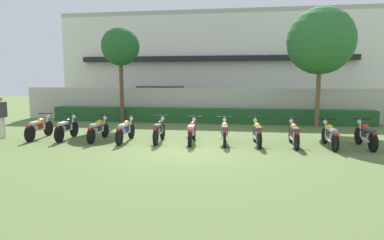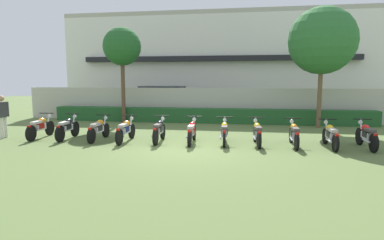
{
  "view_description": "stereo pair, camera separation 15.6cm",
  "coord_description": "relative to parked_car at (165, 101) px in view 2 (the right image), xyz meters",
  "views": [
    {
      "loc": [
        1.65,
        -10.32,
        2.32
      ],
      "look_at": [
        0.0,
        1.22,
        0.82
      ],
      "focal_mm": 29.58,
      "sensor_mm": 36.0,
      "label": 1
    },
    {
      "loc": [
        1.8,
        -10.3,
        2.32
      ],
      "look_at": [
        0.0,
        1.22,
        0.82
      ],
      "focal_mm": 29.58,
      "sensor_mm": 36.0,
      "label": 2
    }
  ],
  "objects": [
    {
      "name": "motorcycle_in_row_9",
      "position": [
        7.95,
        -8.78,
        -0.5
      ],
      "size": [
        0.6,
        1.86,
        0.94
      ],
      "rotation": [
        0.0,
        0.0,
        1.57
      ],
      "color": "black",
      "rests_on": "ground"
    },
    {
      "name": "inspector_person",
      "position": [
        -4.4,
        -8.89,
        0.07
      ],
      "size": [
        0.23,
        0.68,
        1.69
      ],
      "color": "silver",
      "rests_on": "ground"
    },
    {
      "name": "motorcycle_in_row_0",
      "position": [
        -2.92,
        -8.69,
        -0.49
      ],
      "size": [
        0.6,
        1.95,
        0.96
      ],
      "rotation": [
        0.0,
        0.0,
        1.64
      ],
      "color": "black",
      "rests_on": "ground"
    },
    {
      "name": "motorcycle_in_row_10",
      "position": [
        9.12,
        -8.71,
        -0.49
      ],
      "size": [
        0.6,
        1.83,
        0.96
      ],
      "rotation": [
        0.0,
        0.0,
        1.57
      ],
      "color": "black",
      "rests_on": "ground"
    },
    {
      "name": "motorcycle_in_row_3",
      "position": [
        0.66,
        -8.83,
        -0.5
      ],
      "size": [
        0.6,
        1.91,
        0.95
      ],
      "rotation": [
        0.0,
        0.0,
        1.58
      ],
      "color": "black",
      "rests_on": "ground"
    },
    {
      "name": "motorcycle_in_row_7",
      "position": [
        5.5,
        -8.71,
        -0.49
      ],
      "size": [
        0.6,
        1.86,
        0.95
      ],
      "rotation": [
        0.0,
        0.0,
        1.64
      ],
      "color": "black",
      "rests_on": "ground"
    },
    {
      "name": "ground",
      "position": [
        3.12,
        -9.68,
        -0.94
      ],
      "size": [
        60.0,
        60.0,
        0.0
      ],
      "primitive_type": "plane",
      "color": "#566B38"
    },
    {
      "name": "motorcycle_in_row_6",
      "position": [
        4.34,
        -8.68,
        -0.5
      ],
      "size": [
        0.6,
        1.82,
        0.94
      ],
      "rotation": [
        0.0,
        0.0,
        1.61
      ],
      "color": "black",
      "rests_on": "ground"
    },
    {
      "name": "motorcycle_in_row_8",
      "position": [
        6.76,
        -8.72,
        -0.5
      ],
      "size": [
        0.6,
        1.86,
        0.94
      ],
      "rotation": [
        0.0,
        0.0,
        1.56
      ],
      "color": "black",
      "rests_on": "ground"
    },
    {
      "name": "motorcycle_in_row_1",
      "position": [
        -1.75,
        -8.72,
        -0.48
      ],
      "size": [
        0.6,
        1.85,
        0.97
      ],
      "rotation": [
        0.0,
        0.0,
        1.63
      ],
      "color": "black",
      "rests_on": "ground"
    },
    {
      "name": "parked_car",
      "position": [
        0.0,
        0.0,
        0.0
      ],
      "size": [
        4.63,
        2.37,
        1.89
      ],
      "rotation": [
        0.0,
        0.0,
        -0.08
      ],
      "color": "black",
      "rests_on": "ground"
    },
    {
      "name": "motorcycle_in_row_2",
      "position": [
        -0.44,
        -8.76,
        -0.5
      ],
      "size": [
        0.6,
        1.89,
        0.94
      ],
      "rotation": [
        0.0,
        0.0,
        1.59
      ],
      "color": "black",
      "rests_on": "ground"
    },
    {
      "name": "tree_far_side",
      "position": [
        8.62,
        -4.07,
        3.17
      ],
      "size": [
        3.14,
        3.14,
        5.69
      ],
      "color": "brown",
      "rests_on": "ground"
    },
    {
      "name": "tree_near_inspector",
      "position": [
        -1.38,
        -3.69,
        3.07
      ],
      "size": [
        2.01,
        2.01,
        5.05
      ],
      "color": "brown",
      "rests_on": "ground"
    },
    {
      "name": "hedge_row",
      "position": [
        3.12,
        -3.14,
        -0.55
      ],
      "size": [
        17.17,
        0.7,
        0.77
      ],
      "primitive_type": "cube",
      "color": "#235628",
      "rests_on": "ground"
    },
    {
      "name": "motorcycle_in_row_4",
      "position": [
        1.93,
        -8.73,
        -0.49
      ],
      "size": [
        0.6,
        1.81,
        0.96
      ],
      "rotation": [
        0.0,
        0.0,
        1.6
      ],
      "color": "black",
      "rests_on": "ground"
    },
    {
      "name": "motorcycle_in_row_5",
      "position": [
        3.16,
        -8.73,
        -0.5
      ],
      "size": [
        0.6,
        1.9,
        0.94
      ],
      "rotation": [
        0.0,
        0.0,
        1.6
      ],
      "color": "black",
      "rests_on": "ground"
    },
    {
      "name": "building",
      "position": [
        3.12,
        5.42,
        2.63
      ],
      "size": [
        22.59,
        6.5,
        7.13
      ],
      "color": "white",
      "rests_on": "ground"
    },
    {
      "name": "compound_wall",
      "position": [
        3.12,
        -2.44,
        -0.02
      ],
      "size": [
        21.46,
        0.3,
        1.84
      ],
      "primitive_type": "cube",
      "color": "#BCB7A8",
      "rests_on": "ground"
    }
  ]
}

